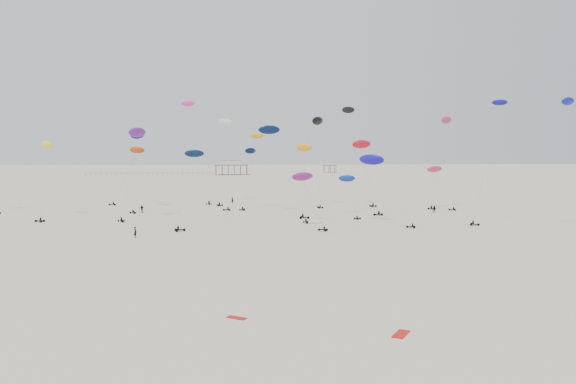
{
  "coord_description": "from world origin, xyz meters",
  "views": [
    {
      "loc": [
        -10.65,
        -15.64,
        14.33
      ],
      "look_at": [
        0.0,
        88.0,
        7.0
      ],
      "focal_mm": 35.0,
      "sensor_mm": 36.0,
      "label": 1
    }
  ],
  "objects": [
    {
      "name": "spectator_3",
      "position": [
        -10.17,
        142.0,
        0.0
      ],
      "size": [
        1.0,
        0.97,
        2.28
      ],
      "primitive_type": "imported",
      "rotation": [
        0.0,
        0.0,
        2.45
      ],
      "color": "black",
      "rests_on": "ground"
    },
    {
      "name": "rig_7",
      "position": [
        40.68,
        91.86,
        13.74
      ],
      "size": [
        9.54,
        6.39,
        25.23
      ],
      "rotation": [
        0.0,
        0.0,
        4.26
      ],
      "color": "black",
      "rests_on": "ground"
    },
    {
      "name": "rig_20",
      "position": [
        52.64,
        82.31,
        14.96
      ],
      "size": [
        4.53,
        6.45,
        24.82
      ],
      "rotation": [
        0.0,
        0.0,
        1.59
      ],
      "color": "black",
      "rests_on": "ground"
    },
    {
      "name": "rig_3",
      "position": [
        4.42,
        97.92,
        11.68
      ],
      "size": [
        3.68,
        4.44,
        16.29
      ],
      "rotation": [
        0.0,
        0.0,
        3.32
      ],
      "color": "black",
      "rests_on": "ground"
    },
    {
      "name": "rig_10",
      "position": [
        3.72,
        90.98,
        8.19
      ],
      "size": [
        6.55,
        9.99,
        11.75
      ],
      "rotation": [
        0.0,
        0.0,
        1.13
      ],
      "color": "black",
      "rests_on": "ground"
    },
    {
      "name": "rig_17",
      "position": [
        -51.24,
        112.83,
        12.42
      ],
      "size": [
        5.05,
        14.84,
        18.87
      ],
      "rotation": [
        0.0,
        0.0,
        1.37
      ],
      "color": "black",
      "rests_on": "ground"
    },
    {
      "name": "rig_8",
      "position": [
        12.68,
        133.34,
        19.88
      ],
      "size": [
        4.78,
        11.63,
        24.17
      ],
      "rotation": [
        0.0,
        0.0,
        0.5
      ],
      "color": "black",
      "rests_on": "ground"
    },
    {
      "name": "grounded_kite_a",
      "position": [
        2.65,
        26.55,
        0.0
      ],
      "size": [
        1.98,
        2.33,
        0.08
      ],
      "primitive_type": "cube",
      "rotation": [
        0.0,
        0.0,
        0.98
      ],
      "color": "red",
      "rests_on": "ground"
    },
    {
      "name": "rig_18",
      "position": [
        19.0,
        111.04,
        14.71
      ],
      "size": [
        9.33,
        6.87,
        25.11
      ],
      "rotation": [
        0.0,
        0.0,
        1.89
      ],
      "color": "black",
      "rests_on": "ground"
    },
    {
      "name": "rig_14",
      "position": [
        -0.13,
        115.08,
        15.91
      ],
      "size": [
        10.55,
        15.97,
        23.44
      ],
      "rotation": [
        0.0,
        0.0,
        4.48
      ],
      "color": "black",
      "rests_on": "ground"
    },
    {
      "name": "rig_12",
      "position": [
        -37.4,
        141.44,
        12.1
      ],
      "size": [
        10.12,
        4.1,
        16.27
      ],
      "rotation": [
        0.0,
        0.0,
        1.95
      ],
      "color": "black",
      "rests_on": "ground"
    },
    {
      "name": "spectator_1",
      "position": [
        37.45,
        112.36,
        0.0
      ],
      "size": [
        1.22,
        0.96,
        2.19
      ],
      "primitive_type": "imported",
      "rotation": [
        0.0,
        0.0,
        5.92
      ],
      "color": "black",
      "rests_on": "ground"
    },
    {
      "name": "rig_15",
      "position": [
        25.74,
        136.25,
        14.26
      ],
      "size": [
        6.4,
        12.63,
        18.67
      ],
      "rotation": [
        0.0,
        0.0,
        0.42
      ],
      "color": "black",
      "rests_on": "ground"
    },
    {
      "name": "spectator_0",
      "position": [
        -26.73,
        80.45,
        0.0
      ],
      "size": [
        0.9,
        0.96,
        2.18
      ],
      "primitive_type": "imported",
      "rotation": [
        0.0,
        0.0,
        2.19
      ],
      "color": "black",
      "rests_on": "ground"
    },
    {
      "name": "rig_1",
      "position": [
        -5.28,
        126.45,
        11.68
      ],
      "size": [
        6.76,
        8.19,
        19.56
      ],
      "rotation": [
        0.0,
        0.0,
        5.85
      ],
      "color": "black",
      "rests_on": "ground"
    },
    {
      "name": "pavilion_main",
      "position": [
        -10.0,
        350.0,
        4.22
      ],
      "size": [
        21.0,
        13.0,
        9.8
      ],
      "color": "brown",
      "rests_on": "ground"
    },
    {
      "name": "grounded_kite_b",
      "position": [
        -10.22,
        32.26,
        0.0
      ],
      "size": [
        1.87,
        1.62,
        0.07
      ],
      "primitive_type": "cube",
      "rotation": [
        0.0,
        0.0,
        -0.62
      ],
      "color": "red",
      "rests_on": "ground"
    },
    {
      "name": "rig_16",
      "position": [
        -13.02,
        149.84,
        18.73
      ],
      "size": [
        7.84,
        16.19,
        25.72
      ],
      "rotation": [
        0.0,
        0.0,
        6.23
      ],
      "color": "black",
      "rests_on": "ground"
    },
    {
      "name": "spectator_2",
      "position": [
        -31.67,
        119.72,
        0.0
      ],
      "size": [
        1.4,
        0.81,
        2.29
      ],
      "primitive_type": "imported",
      "rotation": [
        0.0,
        0.0,
        6.22
      ],
      "color": "black",
      "rests_on": "ground"
    },
    {
      "name": "rig_0",
      "position": [
        -34.15,
        128.77,
        14.1
      ],
      "size": [
        4.01,
        16.66,
        21.86
      ],
      "rotation": [
        0.0,
        0.0,
        3.82
      ],
      "color": "black",
      "rests_on": "ground"
    },
    {
      "name": "rig_13",
      "position": [
        18.68,
        96.04,
        11.66
      ],
      "size": [
        9.32,
        13.41,
        15.95
      ],
      "rotation": [
        0.0,
        0.0,
        1.23
      ],
      "color": "black",
      "rests_on": "ground"
    },
    {
      "name": "ground_plane",
      "position": [
        0.0,
        200.0,
        0.0
      ],
      "size": [
        900.0,
        900.0,
        0.0
      ],
      "primitive_type": "plane",
      "color": "beige"
    },
    {
      "name": "pier_fence",
      "position": [
        -62.0,
        350.0,
        0.77
      ],
      "size": [
        80.2,
        0.2,
        1.5
      ],
      "color": "black",
      "rests_on": "ground"
    },
    {
      "name": "pavilion_small",
      "position": [
        60.0,
        380.0,
        3.49
      ],
      "size": [
        9.0,
        7.0,
        8.0
      ],
      "color": "brown",
      "rests_on": "ground"
    },
    {
      "name": "rig_11",
      "position": [
        -19.62,
        92.81,
        10.89
      ],
      "size": [
        3.38,
        14.46,
        26.52
      ],
      "rotation": [
        0.0,
        0.0,
        4.95
      ],
      "color": "black",
      "rests_on": "ground"
    },
    {
      "name": "rig_6",
      "position": [
        42.82,
        122.01,
        16.79
      ],
      "size": [
        7.37,
        5.11,
        23.65
      ],
      "rotation": [
        0.0,
        0.0,
        3.64
      ],
      "color": "black",
      "rests_on": "ground"
    },
    {
      "name": "rig_5",
      "position": [
        16.66,
        111.82,
        6.62
      ],
      "size": [
        4.13,
        14.89,
        14.61
      ],
      "rotation": [
        0.0,
        0.0,
        5.26
      ],
      "color": "black",
      "rests_on": "ground"
    },
    {
      "name": "rig_21",
      "position": [
        -19.45,
        140.47,
        11.83
      ],
      "size": [
        10.71,
        8.95,
        16.27
      ],
      "rotation": [
        0.0,
        0.0,
        0.5
      ],
      "color": "black",
      "rests_on": "ground"
    },
    {
      "name": "rig_9",
      "position": [
        42.33,
        123.62,
        8.43
      ],
      "size": [
        5.68,
        9.49,
        11.93
      ],
      "rotation": [
        0.0,
        0.0,
        1.34
      ],
      "color": "black",
      "rests_on": "ground"
    },
    {
      "name": "rig_19",
      "position": [
        -31.19,
        108.12,
        15.43
      ],
      "size": [
        5.51,
        10.84,
        20.02
      ],
      "rotation": [
        0.0,
        0.0,
        3.52
      ],
      "color": "black",
      "rests_on": "ground"
    },
    {
      "name": "rig_2",
      "position": [
        -7.5,
        127.53,
        10.02
      ],
      "size": [
        8.81,
        9.14,
        16.39
      ],
      "rotation": [
        0.0,
        0.0,
        1.65
      ],
      "color": "black",
      "rests_on": "ground"
    }
  ]
}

